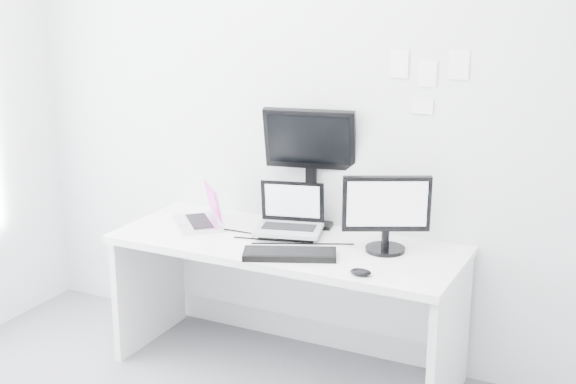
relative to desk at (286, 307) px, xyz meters
The scene contains 13 objects.
back_wall 1.05m from the desk, 90.00° to the left, with size 3.60×3.60×0.00m, color silver.
desk is the anchor object (origin of this frame).
macbook 0.74m from the desk, behind, with size 0.33×0.24×0.24m, color silver.
speaker 0.52m from the desk, 125.87° to the left, with size 0.09×0.09×0.17m, color black.
dell_laptop 0.51m from the desk, 107.68° to the left, with size 0.34×0.26×0.28m, color #A4A7AB.
rear_monitor 0.76m from the desk, 91.60° to the left, with size 0.49×0.18×0.66m, color black.
samsung_monitor 0.76m from the desk, ahead, with size 0.43×0.20×0.39m, color black.
keyboard 0.44m from the desk, 59.44° to the right, with size 0.45×0.16×0.03m, color black.
mouse 0.69m from the desk, 27.75° to the right, with size 0.10×0.06×0.03m, color black.
wall_note_0 1.38m from the desk, 37.40° to the left, with size 0.10×0.00×0.14m, color white.
wall_note_1 1.40m from the desk, 29.83° to the left, with size 0.09×0.00×0.13m, color white.
wall_note_2 1.51m from the desk, 24.64° to the left, with size 0.10×0.00×0.14m, color white.
wall_note_3 1.25m from the desk, 30.67° to the left, with size 0.11×0.00×0.08m, color white.
Camera 1 is at (1.70, -2.18, 2.07)m, focal length 49.51 mm.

